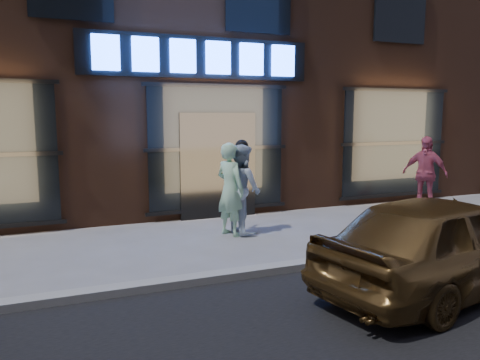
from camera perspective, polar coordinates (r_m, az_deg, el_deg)
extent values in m
plane|color=slate|center=(7.43, 7.67, -10.66)|extent=(90.00, 90.00, 0.00)
cube|color=gray|center=(7.42, 7.68, -10.22)|extent=(60.00, 0.25, 0.12)
cube|color=#54301E|center=(14.76, -8.33, 18.23)|extent=(30.00, 8.00, 10.00)
cube|color=black|center=(10.59, -4.93, 14.67)|extent=(5.20, 0.06, 0.90)
cube|color=black|center=(10.68, -2.67, 1.74)|extent=(1.80, 0.10, 2.40)
cube|color=#FFBF72|center=(10.70, -2.79, 3.90)|extent=(3.00, 0.04, 2.60)
cube|color=black|center=(10.67, -2.72, 3.89)|extent=(3.20, 0.06, 2.80)
cube|color=#FFBF72|center=(13.22, 18.18, 4.31)|extent=(3.00, 0.04, 2.60)
cube|color=black|center=(13.19, 18.29, 4.29)|extent=(3.20, 0.06, 2.80)
cube|color=black|center=(13.43, 18.97, 18.92)|extent=(1.60, 0.06, 1.60)
cube|color=#2659FF|center=(10.11, -16.06, 14.71)|extent=(0.55, 0.12, 0.70)
cube|color=#2659FF|center=(10.23, -11.46, 14.78)|extent=(0.55, 0.12, 0.70)
cube|color=#2659FF|center=(10.41, -6.98, 14.76)|extent=(0.55, 0.12, 0.70)
cube|color=#2659FF|center=(10.65, -2.68, 14.66)|extent=(0.55, 0.12, 0.70)
cube|color=#2659FF|center=(10.94, 1.40, 14.49)|extent=(0.55, 0.12, 0.70)
cube|color=#2659FF|center=(11.28, 5.25, 14.26)|extent=(0.55, 0.12, 0.70)
imported|color=#ADE3B6|center=(9.15, -1.20, -1.14)|extent=(0.67, 0.79, 1.83)
imported|color=silver|center=(9.32, 0.21, -1.07)|extent=(0.81, 0.97, 1.79)
imported|color=#BE4E67|center=(12.40, 21.59, 0.75)|extent=(0.91, 1.16, 1.84)
imported|color=brown|center=(6.88, 23.59, -6.97)|extent=(4.20, 2.35, 1.35)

